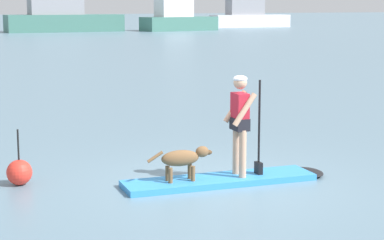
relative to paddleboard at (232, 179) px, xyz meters
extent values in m
plane|color=slate|center=(-0.23, 0.03, -0.05)|extent=(400.00, 400.00, 0.00)
cube|color=#338CD8|center=(-0.23, 0.03, 0.00)|extent=(3.26, 1.12, 0.10)
ellipsoid|color=black|center=(1.36, -0.16, 0.00)|extent=(0.64, 0.77, 0.10)
cylinder|color=tan|center=(0.14, 0.11, 0.44)|extent=(0.12, 0.12, 0.78)
cylinder|color=tan|center=(0.11, -0.14, 0.44)|extent=(0.12, 0.12, 0.78)
cube|color=black|center=(0.12, -0.01, 0.91)|extent=(0.26, 0.38, 0.20)
cube|color=#B21E2D|center=(0.12, -0.01, 1.13)|extent=(0.24, 0.36, 0.59)
sphere|color=tan|center=(0.12, -0.01, 1.59)|extent=(0.22, 0.22, 0.22)
ellipsoid|color=white|center=(0.12, -0.01, 1.65)|extent=(0.23, 0.23, 0.11)
cylinder|color=tan|center=(0.15, 0.17, 1.18)|extent=(0.43, 0.14, 0.54)
cylinder|color=tan|center=(0.10, -0.20, 1.18)|extent=(0.43, 0.14, 0.54)
cylinder|color=black|center=(0.47, -0.06, 0.84)|extent=(0.04, 0.04, 1.57)
cube|color=black|center=(0.47, -0.06, 0.15)|extent=(0.10, 0.19, 0.20)
ellipsoid|color=brown|center=(-0.90, 0.11, 0.42)|extent=(0.65, 0.29, 0.26)
ellipsoid|color=brown|center=(-0.53, 0.06, 0.50)|extent=(0.24, 0.19, 0.18)
ellipsoid|color=#503923|center=(-0.42, 0.05, 0.48)|extent=(0.13, 0.09, 0.08)
cylinder|color=brown|center=(-1.31, 0.16, 0.47)|extent=(0.27, 0.08, 0.18)
cylinder|color=brown|center=(-0.70, 0.16, 0.17)|extent=(0.07, 0.07, 0.24)
cylinder|color=brown|center=(-0.72, 0.01, 0.17)|extent=(0.07, 0.07, 0.24)
cylinder|color=brown|center=(-1.08, 0.21, 0.17)|extent=(0.07, 0.07, 0.24)
cylinder|color=brown|center=(-1.09, 0.05, 0.17)|extent=(0.07, 0.07, 0.24)
cube|color=#3F7266|center=(15.79, 63.61, 0.87)|extent=(12.61, 3.81, 1.84)
cube|color=gray|center=(14.86, 63.61, 3.06)|extent=(5.71, 2.71, 2.55)
cylinder|color=silver|center=(14.86, 63.61, 2.99)|extent=(4.37, 0.31, 0.14)
cube|color=#3F7266|center=(28.25, 60.99, 0.72)|extent=(9.02, 3.92, 1.54)
cube|color=silver|center=(27.59, 60.99, 2.76)|extent=(4.16, 2.63, 2.53)
cube|color=silver|center=(41.63, 67.60, 0.75)|extent=(10.68, 3.15, 1.60)
cube|color=gray|center=(40.83, 67.60, 2.76)|extent=(4.85, 2.20, 2.43)
cylinder|color=silver|center=(40.83, 67.60, 2.75)|extent=(3.70, 0.33, 0.14)
sphere|color=red|center=(-3.17, 1.39, 0.16)|extent=(0.41, 0.41, 0.41)
cylinder|color=black|center=(-3.17, 1.39, 0.61)|extent=(0.03, 0.03, 0.50)
camera|label=1|loc=(-5.53, -9.54, 2.83)|focal=64.43mm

